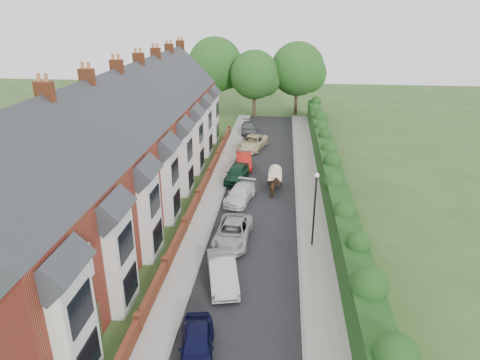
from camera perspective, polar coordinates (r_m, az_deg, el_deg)
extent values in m
plane|color=#2D4C1E|center=(25.44, 2.18, -12.98)|extent=(140.00, 140.00, 0.00)
cube|color=black|center=(35.03, 2.56, -2.61)|extent=(6.00, 58.00, 0.02)
cube|color=gray|center=(35.05, 9.27, -2.79)|extent=(2.20, 58.00, 0.12)
cube|color=gray|center=(35.41, -3.68, -2.27)|extent=(1.70, 58.00, 0.12)
cube|color=gray|center=(35.00, 7.55, -2.72)|extent=(0.18, 58.00, 0.13)
cube|color=gray|center=(35.29, -2.39, -2.32)|extent=(0.18, 58.00, 0.13)
cube|color=#123A14|center=(34.75, 12.35, -1.10)|extent=(1.50, 58.00, 2.50)
cube|color=maroon|center=(35.02, -14.88, 2.35)|extent=(8.00, 40.00, 6.50)
cube|color=#2A2D32|center=(34.11, -15.41, 7.50)|extent=(8.00, 40.20, 8.00)
cube|color=silver|center=(19.14, -20.98, -18.47)|extent=(0.70, 2.40, 5.20)
cube|color=black|center=(19.77, -19.45, -21.33)|extent=(0.06, 1.80, 1.60)
cube|color=black|center=(18.26, -20.42, -15.78)|extent=(0.06, 1.80, 1.60)
cube|color=#2A2D32|center=(17.49, -22.76, -10.80)|extent=(1.70, 2.60, 1.70)
cube|color=#3F2D2D|center=(21.65, -18.68, -18.05)|extent=(0.08, 0.90, 2.10)
cube|color=silver|center=(19.65, -19.96, -10.67)|extent=(0.12, 1.20, 1.60)
cube|color=silver|center=(22.77, -15.53, -10.64)|extent=(0.70, 2.40, 5.20)
cube|color=black|center=(23.30, -14.35, -13.22)|extent=(0.06, 1.80, 1.60)
cube|color=black|center=(22.04, -14.93, -8.10)|extent=(0.06, 1.80, 1.60)
cube|color=#2A2D32|center=(21.40, -16.71, -3.79)|extent=(1.70, 2.60, 1.70)
cube|color=#3F2D2D|center=(25.33, -14.17, -11.03)|extent=(0.08, 0.90, 2.10)
cube|color=silver|center=(23.63, -14.97, -4.32)|extent=(0.12, 1.20, 1.60)
cube|color=silver|center=(26.85, -11.83, -5.01)|extent=(0.70, 2.40, 5.20)
cube|color=black|center=(27.30, -10.89, -7.30)|extent=(0.06, 1.80, 1.60)
cube|color=black|center=(26.23, -11.26, -2.72)|extent=(0.06, 1.80, 1.60)
cube|color=#2A2D32|center=(25.70, -12.66, 0.99)|extent=(1.70, 2.60, 1.70)
cube|color=#3F2D2D|center=(29.41, -10.99, -5.83)|extent=(0.08, 0.90, 2.10)
cube|color=silver|center=(27.94, -11.51, 0.17)|extent=(0.12, 1.20, 1.60)
cube|color=silver|center=(31.19, -9.18, -0.89)|extent=(0.70, 2.40, 5.20)
cube|color=black|center=(31.58, -8.40, -2.92)|extent=(0.06, 1.80, 1.60)
cube|color=black|center=(30.66, -8.64, 1.15)|extent=(0.06, 1.80, 1.60)
cube|color=#2A2D32|center=(30.21, -9.79, 4.38)|extent=(1.70, 2.60, 1.70)
cube|color=#3F2D2D|center=(33.74, -8.65, -1.92)|extent=(0.08, 0.90, 2.10)
cube|color=silver|center=(32.45, -9.00, 3.43)|extent=(0.12, 1.20, 1.60)
cube|color=silver|center=(35.71, -7.19, 2.21)|extent=(0.70, 2.40, 5.20)
cube|color=black|center=(36.05, -6.53, 0.40)|extent=(0.06, 1.80, 1.60)
cube|color=black|center=(35.25, -6.69, 4.03)|extent=(0.06, 1.80, 1.60)
cube|color=#2A2D32|center=(34.85, -7.66, 6.86)|extent=(1.70, 2.60, 1.70)
cube|color=#3F2D2D|center=(38.23, -6.85, 1.10)|extent=(0.08, 0.90, 2.10)
cube|color=silver|center=(37.08, -7.10, 5.88)|extent=(0.12, 1.20, 1.60)
cube|color=silver|center=(40.34, -5.65, 4.60)|extent=(0.70, 2.40, 5.20)
cube|color=black|center=(40.64, -5.07, 2.98)|extent=(0.06, 1.80, 1.60)
cube|color=black|center=(39.93, -5.19, 6.23)|extent=(0.06, 1.80, 1.60)
cube|color=#2A2D32|center=(39.58, -6.02, 8.75)|extent=(1.70, 2.60, 1.70)
cube|color=#3F2D2D|center=(42.83, -5.44, 3.47)|extent=(0.08, 0.90, 2.10)
cube|color=silver|center=(41.80, -5.62, 7.78)|extent=(0.12, 1.20, 1.60)
cube|color=silver|center=(45.05, -4.42, 6.50)|extent=(0.70, 2.40, 5.20)
cube|color=black|center=(45.32, -3.91, 5.03)|extent=(0.06, 1.80, 1.60)
cube|color=black|center=(44.68, -3.99, 7.97)|extent=(0.06, 1.80, 1.60)
cube|color=#2A2D32|center=(44.38, -4.73, 10.24)|extent=(1.70, 2.60, 1.70)
cube|color=#3F2D2D|center=(47.52, -4.30, 5.38)|extent=(0.08, 0.90, 2.10)
cube|color=silver|center=(46.58, -4.42, 9.29)|extent=(0.12, 1.20, 1.60)
cube|color=silver|center=(49.82, -3.42, 8.03)|extent=(0.70, 2.40, 5.20)
cube|color=black|center=(50.06, -2.97, 6.69)|extent=(0.06, 1.80, 1.60)
cube|color=black|center=(49.49, -3.02, 9.37)|extent=(0.06, 1.80, 1.60)
cube|color=#2A2D32|center=(49.21, -3.67, 11.42)|extent=(1.70, 2.60, 1.70)
cube|color=#3F2D2D|center=(52.26, -3.35, 6.94)|extent=(0.08, 0.90, 2.10)
cube|color=silver|center=(51.40, -3.44, 10.52)|extent=(0.12, 1.20, 1.60)
cube|color=brown|center=(24.50, -24.50, 10.01)|extent=(0.90, 0.50, 1.60)
cylinder|color=#A45F31|center=(24.45, -25.26, 12.15)|extent=(0.20, 0.20, 0.50)
cylinder|color=#A45F31|center=(24.25, -24.43, 12.21)|extent=(0.20, 0.20, 0.50)
cube|color=brown|center=(28.87, -19.67, 12.23)|extent=(0.90, 0.50, 1.60)
cylinder|color=#A45F31|center=(28.83, -20.28, 14.06)|extent=(0.20, 0.20, 0.50)
cylinder|color=#A45F31|center=(28.66, -19.54, 14.12)|extent=(0.20, 0.20, 0.50)
cube|color=brown|center=(33.41, -16.08, 13.81)|extent=(0.90, 0.50, 1.60)
cylinder|color=#A45F31|center=(33.38, -16.58, 15.40)|extent=(0.20, 0.20, 0.50)
cylinder|color=#A45F31|center=(33.23, -15.92, 15.44)|extent=(0.20, 0.20, 0.50)
cube|color=brown|center=(38.08, -13.33, 14.97)|extent=(0.90, 0.50, 1.60)
cylinder|color=#A45F31|center=(38.05, -13.75, 16.37)|extent=(0.20, 0.20, 0.50)
cylinder|color=#A45F31|center=(37.92, -13.16, 16.41)|extent=(0.20, 0.20, 0.50)
cube|color=brown|center=(42.81, -11.16, 15.86)|extent=(0.90, 0.50, 1.60)
cylinder|color=#A45F31|center=(42.79, -11.52, 17.11)|extent=(0.20, 0.20, 0.50)
cylinder|color=#A45F31|center=(42.67, -10.98, 17.13)|extent=(0.20, 0.20, 0.50)
cube|color=brown|center=(47.60, -9.41, 16.55)|extent=(0.90, 0.50, 1.60)
cylinder|color=#A45F31|center=(47.58, -9.73, 17.67)|extent=(0.20, 0.20, 0.50)
cylinder|color=#A45F31|center=(47.48, -9.24, 17.69)|extent=(0.20, 0.20, 0.50)
cube|color=brown|center=(52.43, -7.97, 17.10)|extent=(0.90, 0.50, 1.60)
cylinder|color=#A45F31|center=(52.41, -8.26, 18.13)|extent=(0.20, 0.20, 0.50)
cylinder|color=#A45F31|center=(52.32, -7.81, 18.14)|extent=(0.20, 0.20, 0.50)
cube|color=brown|center=(24.03, -11.49, -14.52)|extent=(0.30, 4.70, 0.90)
cube|color=brown|center=(28.03, -8.56, -8.54)|extent=(0.30, 4.70, 0.90)
cube|color=brown|center=(32.31, -6.45, -4.09)|extent=(0.30, 4.70, 0.90)
cube|color=brown|center=(36.77, -4.85, -0.69)|extent=(0.30, 4.70, 0.90)
cube|color=brown|center=(41.36, -3.61, 1.96)|extent=(0.30, 4.70, 0.90)
cube|color=brown|center=(46.03, -2.61, 4.08)|extent=(0.30, 4.70, 0.90)
cube|color=brown|center=(50.76, -1.80, 5.81)|extent=(0.30, 4.70, 0.90)
cube|color=brown|center=(22.12, -13.45, -18.07)|extent=(0.35, 0.35, 1.10)
cube|color=brown|center=(25.93, -9.91, -11.12)|extent=(0.35, 0.35, 1.10)
cube|color=brown|center=(30.10, -7.44, -5.99)|extent=(0.35, 0.35, 1.10)
cube|color=brown|center=(34.48, -5.60, -2.13)|extent=(0.35, 0.35, 1.10)
cube|color=brown|center=(39.02, -4.20, 0.85)|extent=(0.35, 0.35, 1.10)
cube|color=brown|center=(43.65, -3.09, 3.20)|extent=(0.35, 0.35, 1.10)
cube|color=brown|center=(48.36, -2.19, 5.10)|extent=(0.35, 0.35, 1.10)
cube|color=brown|center=(53.12, -1.45, 6.66)|extent=(0.35, 0.35, 1.10)
cylinder|color=black|center=(27.73, 9.85, -4.40)|extent=(0.12, 0.12, 4.80)
cylinder|color=black|center=(26.75, 10.19, 0.31)|extent=(0.20, 0.20, 0.10)
sphere|color=silver|center=(26.69, 10.21, 0.60)|extent=(0.32, 0.32, 0.32)
cylinder|color=#332316|center=(62.17, 1.90, 10.64)|extent=(0.50, 0.50, 4.75)
sphere|color=#204416|center=(61.58, 1.94, 13.85)|extent=(6.80, 6.80, 6.80)
sphere|color=#204416|center=(61.90, 3.24, 13.25)|extent=(4.76, 4.76, 4.76)
cylinder|color=#332316|center=(63.97, 7.50, 11.02)|extent=(0.50, 0.50, 5.25)
sphere|color=#204416|center=(63.36, 7.68, 14.47)|extent=(7.60, 7.60, 7.60)
sphere|color=#204416|center=(63.82, 9.04, 13.79)|extent=(5.32, 5.32, 5.32)
cylinder|color=#332316|center=(65.70, -3.24, 11.57)|extent=(0.50, 0.50, 5.50)
sphere|color=#204416|center=(65.09, -3.32, 15.09)|extent=(8.00, 8.00, 8.00)
sphere|color=#204416|center=(65.25, -1.83, 14.45)|extent=(5.60, 5.60, 5.60)
imported|color=black|center=(20.47, -5.81, -20.98)|extent=(2.12, 4.02, 1.30)
imported|color=#A0A0A4|center=(24.70, -2.34, -12.16)|extent=(2.47, 4.57, 1.43)
imported|color=#9D9FA4|center=(28.69, -0.98, -6.98)|extent=(2.50, 5.01, 1.36)
imported|color=silver|center=(34.52, 0.00, -1.83)|extent=(2.61, 4.65, 1.27)
imported|color=#0E311E|center=(38.54, -0.42, 0.92)|extent=(2.22, 4.45, 1.46)
imported|color=#9E1811|center=(41.96, 0.51, 2.65)|extent=(1.95, 4.31, 1.37)
imported|color=beige|center=(47.49, 1.68, 5.02)|extent=(3.56, 5.68, 1.46)
imported|color=#4E5054|center=(53.68, 1.18, 6.96)|extent=(2.25, 4.74, 1.33)
imported|color=#452C19|center=(35.60, 4.60, -1.04)|extent=(0.81, 1.67, 1.39)
cube|color=black|center=(37.21, 4.68, 0.10)|extent=(1.06, 1.77, 0.44)
cylinder|color=beige|center=(36.98, 4.71, 0.99)|extent=(1.15, 1.11, 1.15)
cube|color=beige|center=(37.12, 4.69, 0.41)|extent=(1.17, 1.82, 0.04)
cylinder|color=black|center=(37.84, 3.81, -0.07)|extent=(0.07, 0.80, 0.80)
cylinder|color=black|center=(37.83, 5.56, -0.14)|extent=(0.07, 0.80, 0.80)
cylinder|color=black|center=(36.29, 4.15, -0.39)|extent=(0.06, 1.59, 0.06)
cylinder|color=black|center=(36.28, 5.13, -0.43)|extent=(0.06, 1.59, 0.06)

